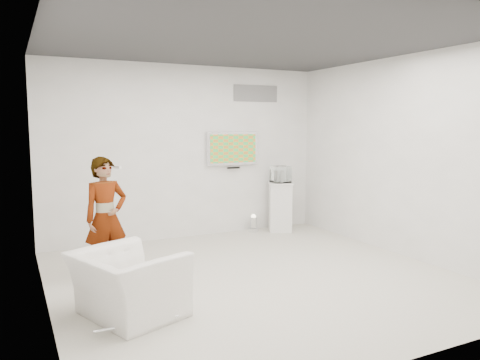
{
  "coord_description": "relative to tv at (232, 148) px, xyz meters",
  "views": [
    {
      "loc": [
        -2.8,
        -5.21,
        1.97
      ],
      "look_at": [
        0.09,
        0.6,
        1.21
      ],
      "focal_mm": 35.0,
      "sensor_mm": 36.0,
      "label": 1
    }
  ],
  "objects": [
    {
      "name": "person",
      "position": [
        -2.57,
        -1.61,
        -0.76
      ],
      "size": [
        0.65,
        0.51,
        1.57
      ],
      "primitive_type": "imported",
      "rotation": [
        0.0,
        0.0,
        0.26
      ],
      "color": "white",
      "rests_on": "room"
    },
    {
      "name": "tv",
      "position": [
        0.0,
        0.0,
        0.0
      ],
      "size": [
        1.0,
        0.08,
        0.6
      ],
      "primitive_type": "cube",
      "color": "silver",
      "rests_on": "room"
    },
    {
      "name": "wii_remote",
      "position": [
        -2.36,
        -1.4,
        -0.13
      ],
      "size": [
        0.09,
        0.15,
        0.04
      ],
      "primitive_type": "cube",
      "rotation": [
        0.0,
        0.0,
        0.44
      ],
      "color": "silver",
      "rests_on": "person"
    },
    {
      "name": "logo_decal",
      "position": [
        0.5,
        0.04,
        1.0
      ],
      "size": [
        0.9,
        0.02,
        0.3
      ],
      "primitive_type": "cube",
      "color": "slate",
      "rests_on": "room"
    },
    {
      "name": "room",
      "position": [
        -0.85,
        -2.45,
        -0.05
      ],
      "size": [
        5.01,
        5.01,
        3.0
      ],
      "color": "beige",
      "rests_on": "ground"
    },
    {
      "name": "vitrine",
      "position": [
        0.85,
        -0.29,
        -0.48
      ],
      "size": [
        0.31,
        0.31,
        0.3
      ],
      "primitive_type": "cube",
      "rotation": [
        0.0,
        0.0,
        -0.03
      ],
      "color": "silver",
      "rests_on": "pedestal"
    },
    {
      "name": "pedestal",
      "position": [
        0.85,
        -0.29,
        -1.09
      ],
      "size": [
        0.59,
        0.59,
        0.91
      ],
      "primitive_type": "cube",
      "rotation": [
        0.0,
        0.0,
        -0.44
      ],
      "color": "silver",
      "rests_on": "room"
    },
    {
      "name": "armchair",
      "position": [
        -2.61,
        -2.97,
        -1.21
      ],
      "size": [
        1.23,
        1.3,
        0.68
      ],
      "primitive_type": "imported",
      "rotation": [
        0.0,
        0.0,
        1.93
      ],
      "color": "white",
      "rests_on": "room"
    },
    {
      "name": "console",
      "position": [
        0.85,
        -0.29,
        -0.52
      ],
      "size": [
        0.1,
        0.17,
        0.22
      ],
      "primitive_type": "cube",
      "rotation": [
        0.0,
        0.0,
        -0.33
      ],
      "color": "silver",
      "rests_on": "pedestal"
    },
    {
      "name": "floor_uplight",
      "position": [
        0.37,
        -0.13,
        -1.4
      ],
      "size": [
        0.26,
        0.26,
        0.31
      ],
      "primitive_type": "cylinder",
      "rotation": [
        0.0,
        0.0,
        -0.42
      ],
      "color": "silver",
      "rests_on": "room"
    }
  ]
}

